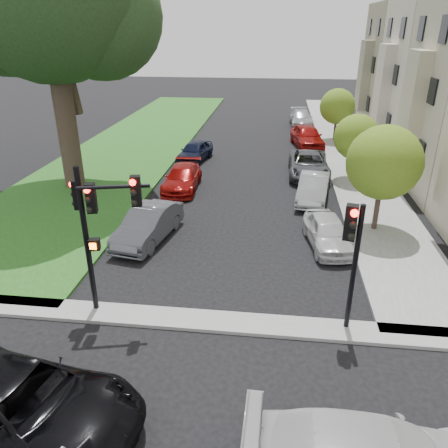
# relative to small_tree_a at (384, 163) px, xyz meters

# --- Properties ---
(ground) EXTENTS (140.00, 140.00, 0.00)m
(ground) POSITION_rel_small_tree_a_xyz_m (-6.20, -9.45, -3.14)
(ground) COLOR black
(ground) RESTS_ON ground
(grass_strip) EXTENTS (8.00, 44.00, 0.12)m
(grass_strip) POSITION_rel_small_tree_a_xyz_m (-15.20, 14.55, -3.08)
(grass_strip) COLOR #205313
(grass_strip) RESTS_ON ground
(sidewalk_right) EXTENTS (3.50, 44.00, 0.12)m
(sidewalk_right) POSITION_rel_small_tree_a_xyz_m (0.55, 14.55, -3.08)
(sidewalk_right) COLOR gray
(sidewalk_right) RESTS_ON ground
(sidewalk_cross) EXTENTS (60.00, 1.00, 0.12)m
(sidewalk_cross) POSITION_rel_small_tree_a_xyz_m (-6.20, -7.45, -3.08)
(sidewalk_cross) COLOR gray
(sidewalk_cross) RESTS_ON ground
(house_d) EXTENTS (7.70, 7.55, 15.97)m
(house_d) POSITION_rel_small_tree_a_xyz_m (6.25, 21.05, 3.80)
(house_d) COLOR gray
(house_d) RESTS_ON ground
(small_tree_a) EXTENTS (3.14, 3.14, 4.71)m
(small_tree_a) POSITION_rel_small_tree_a_xyz_m (0.00, 0.00, 0.00)
(small_tree_a) COLOR #3B2A21
(small_tree_a) RESTS_ON ground
(small_tree_b) EXTENTS (2.58, 2.58, 3.87)m
(small_tree_b) POSITION_rel_small_tree_a_xyz_m (0.00, 6.99, -0.56)
(small_tree_b) COLOR #3B2A21
(small_tree_b) RESTS_ON ground
(small_tree_c) EXTENTS (2.68, 2.68, 4.02)m
(small_tree_c) POSITION_rel_small_tree_a_xyz_m (0.00, 16.65, -0.46)
(small_tree_c) COLOR #3B2A21
(small_tree_c) RESTS_ON ground
(traffic_signal_main) EXTENTS (2.36, 0.68, 4.82)m
(traffic_signal_main) POSITION_rel_small_tree_a_xyz_m (-9.62, -7.22, 0.19)
(traffic_signal_main) COLOR black
(traffic_signal_main) RESTS_ON ground
(traffic_signal_secondary) EXTENTS (0.55, 0.44, 4.06)m
(traffic_signal_secondary) POSITION_rel_small_tree_a_xyz_m (-2.28, -7.26, -0.30)
(traffic_signal_secondary) COLOR black
(traffic_signal_secondary) RESTS_ON ground
(car_cross_near) EXTENTS (6.05, 3.60, 1.57)m
(car_cross_near) POSITION_rel_small_tree_a_xyz_m (-9.87, -11.83, -2.35)
(car_cross_near) COLOR black
(car_cross_near) RESTS_ON ground
(car_parked_0) EXTENTS (2.07, 3.95, 1.28)m
(car_parked_0) POSITION_rel_small_tree_a_xyz_m (-2.24, -1.78, -2.49)
(car_parked_0) COLOR silver
(car_parked_0) RESTS_ON ground
(car_parked_1) EXTENTS (2.01, 4.29, 1.36)m
(car_parked_1) POSITION_rel_small_tree_a_xyz_m (-2.49, 3.39, -2.46)
(car_parked_1) COLOR #999BA0
(car_parked_1) RESTS_ON ground
(car_parked_2) EXTENTS (2.34, 5.06, 1.40)m
(car_parked_2) POSITION_rel_small_tree_a_xyz_m (-2.50, 7.56, -2.43)
(car_parked_2) COLOR #3F4247
(car_parked_2) RESTS_ON ground
(car_parked_3) EXTENTS (2.69, 4.99, 1.61)m
(car_parked_3) POSITION_rel_small_tree_a_xyz_m (-2.25, 14.52, -2.33)
(car_parked_3) COLOR maroon
(car_parked_3) RESTS_ON ground
(car_parked_4) EXTENTS (2.10, 4.77, 1.36)m
(car_parked_4) POSITION_rel_small_tree_a_xyz_m (-2.39, 21.96, -2.45)
(car_parked_4) COLOR #999BA0
(car_parked_4) RESTS_ON ground
(car_parked_5) EXTENTS (2.26, 4.52, 1.42)m
(car_parked_5) POSITION_rel_small_tree_a_xyz_m (-9.71, -2.12, -2.42)
(car_parked_5) COLOR #3F4247
(car_parked_5) RESTS_ON ground
(car_parked_6) EXTENTS (1.88, 4.42, 1.27)m
(car_parked_6) POSITION_rel_small_tree_a_xyz_m (-9.61, 4.31, -2.50)
(car_parked_6) COLOR maroon
(car_parked_6) RESTS_ON ground
(car_parked_7) EXTENTS (2.25, 4.12, 1.33)m
(car_parked_7) POSITION_rel_small_tree_a_xyz_m (-9.91, 9.83, -2.47)
(car_parked_7) COLOR black
(car_parked_7) RESTS_ON ground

